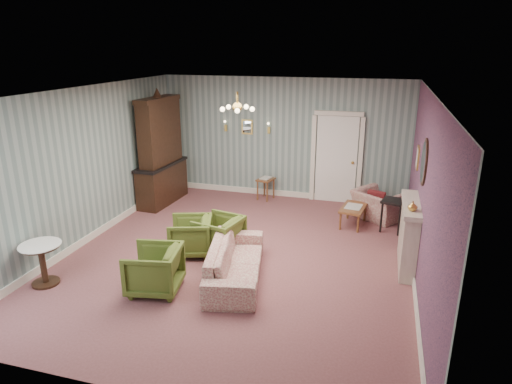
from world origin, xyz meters
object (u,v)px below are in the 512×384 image
(dresser, at_px, (160,148))
(pedestal_table, at_px, (43,264))
(olive_chair_a, at_px, (154,268))
(sofa_chintz, at_px, (235,256))
(side_table_black, at_px, (393,216))
(olive_chair_b, at_px, (190,234))
(coffee_table, at_px, (353,216))
(olive_chair_c, at_px, (219,233))
(fireplace, at_px, (409,235))
(wingback_chair, at_px, (379,200))

(dresser, distance_m, pedestal_table, 4.17)
(olive_chair_a, distance_m, sofa_chintz, 1.28)
(olive_chair_a, relative_size, side_table_black, 1.18)
(olive_chair_b, bearing_deg, coffee_table, 111.06)
(olive_chair_c, relative_size, fireplace, 0.55)
(olive_chair_a, xyz_separation_m, sofa_chintz, (1.07, 0.72, 0.00))
(fireplace, relative_size, side_table_black, 2.10)
(olive_chair_b, relative_size, pedestal_table, 1.09)
(coffee_table, height_order, side_table_black, side_table_black)
(sofa_chintz, relative_size, pedestal_table, 2.95)
(olive_chair_b, height_order, pedestal_table, olive_chair_b)
(olive_chair_a, relative_size, coffee_table, 0.97)
(olive_chair_a, relative_size, olive_chair_b, 1.05)
(side_table_black, bearing_deg, sofa_chintz, -132.23)
(fireplace, bearing_deg, side_table_black, 98.47)
(olive_chair_c, xyz_separation_m, sofa_chintz, (0.58, -0.80, 0.01))
(dresser, bearing_deg, pedestal_table, -86.39)
(sofa_chintz, xyz_separation_m, fireplace, (2.67, 1.18, 0.18))
(wingback_chair, relative_size, fireplace, 0.69)
(olive_chair_c, relative_size, wingback_chair, 0.79)
(coffee_table, bearing_deg, olive_chair_c, -138.22)
(olive_chair_a, bearing_deg, coffee_table, 131.96)
(olive_chair_b, height_order, side_table_black, olive_chair_b)
(coffee_table, distance_m, side_table_black, 0.81)
(olive_chair_a, relative_size, dresser, 0.30)
(olive_chair_b, height_order, wingback_chair, wingback_chair)
(olive_chair_c, bearing_deg, dresser, -122.42)
(sofa_chintz, height_order, fireplace, fireplace)
(sofa_chintz, height_order, coffee_table, sofa_chintz)
(olive_chair_c, xyz_separation_m, dresser, (-2.26, 2.24, 0.94))
(coffee_table, bearing_deg, side_table_black, -7.80)
(olive_chair_a, xyz_separation_m, olive_chair_c, (0.48, 1.52, -0.01))
(wingback_chair, height_order, dresser, dresser)
(dresser, bearing_deg, fireplace, -15.08)
(olive_chair_c, bearing_deg, pedestal_table, -38.94)
(wingback_chair, relative_size, pedestal_table, 1.40)
(sofa_chintz, bearing_deg, olive_chair_b, 47.05)
(olive_chair_b, xyz_separation_m, dresser, (-1.78, 2.41, 0.95))
(sofa_chintz, xyz_separation_m, wingback_chair, (2.15, 3.34, 0.02))
(olive_chair_a, bearing_deg, sofa_chintz, 113.56)
(wingback_chair, xyz_separation_m, dresser, (-4.99, -0.30, 0.90))
(wingback_chair, xyz_separation_m, side_table_black, (0.29, -0.65, -0.09))
(pedestal_table, bearing_deg, olive_chair_a, 9.39)
(olive_chair_b, height_order, coffee_table, olive_chair_b)
(olive_chair_c, distance_m, side_table_black, 3.57)
(olive_chair_b, xyz_separation_m, olive_chair_c, (0.48, 0.17, 0.01))
(olive_chair_a, height_order, sofa_chintz, sofa_chintz)
(pedestal_table, bearing_deg, fireplace, 21.64)
(wingback_chair, bearing_deg, pedestal_table, 77.44)
(dresser, relative_size, pedestal_table, 3.83)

